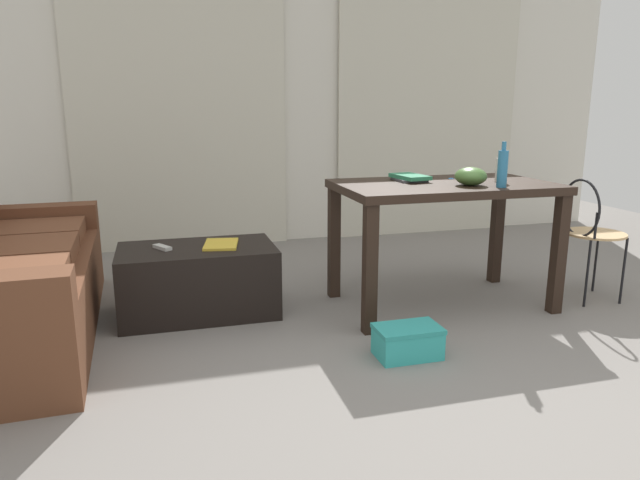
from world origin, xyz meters
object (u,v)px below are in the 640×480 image
couch (0,284)px  wire_chair (588,225)px  bowl (471,176)px  craft_table (444,201)px  magazine (221,244)px  tv_remote_primary (162,247)px  bottle_near (500,170)px  scissors (455,179)px  book_stack (410,178)px  shoebox (408,341)px  coffee_table (198,280)px  bottle_far (502,168)px

couch → wire_chair: 3.50m
bowl → craft_table: bearing=120.6°
couch → wire_chair: size_ratio=2.48×
craft_table → magazine: 1.40m
tv_remote_primary → magazine: tv_remote_primary is taller
craft_table → bottle_near: bottle_near is taller
wire_chair → scissors: 0.90m
bottle_near → book_stack: bearing=157.8°
bowl → shoebox: bearing=-139.3°
coffee_table → magazine: (0.15, 0.00, 0.22)m
bottle_near → book_stack: bottle_near is taller
coffee_table → craft_table: (1.50, -0.25, 0.46)m
bottle_far → wire_chair: bearing=7.6°
couch → coffee_table: 1.06m
bottle_far → tv_remote_primary: bearing=164.4°
wire_chair → book_stack: book_stack is taller
bottle_near → shoebox: size_ratio=0.55×
shoebox → tv_remote_primary: bearing=141.1°
craft_table → scissors: scissors is taller
bottle_far → book_stack: 0.57m
bottle_near → scissors: bottle_near is taller
bottle_far → shoebox: (-0.75, -0.41, -0.81)m
craft_table → bottle_near: 0.39m
craft_table → bowl: 0.24m
tv_remote_primary → magazine: size_ratio=0.50×
couch → book_stack: 2.43m
craft_table → shoebox: 1.04m
couch → shoebox: (2.02, -0.82, -0.23)m
coffee_table → magazine: 0.26m
bowl → magazine: 1.55m
bottle_far → bowl: bearing=136.7°
scissors → book_stack: bearing=-179.2°
magazine → shoebox: bearing=-38.0°
bottle_near → shoebox: bottle_near is taller
coffee_table → scissors: size_ratio=8.16×
wire_chair → bowl: bearing=178.3°
book_stack → wire_chair: bearing=-15.9°
shoebox → scissors: bearing=50.6°
bottle_far → shoebox: bearing=-151.3°
magazine → wire_chair: bearing=0.1°
coffee_table → bottle_near: bearing=-9.9°
couch → bottle_near: bearing=-4.2°
craft_table → tv_remote_primary: 1.73m
couch → bottle_near: bottle_near is taller
book_stack → shoebox: size_ratio=0.86×
couch → craft_table: (2.55, -0.14, 0.36)m
craft_table → scissors: 0.24m
tv_remote_primary → wire_chair: bearing=-40.6°
book_stack → couch: bearing=179.9°
craft_table → shoebox: (-0.53, -0.68, -0.59)m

